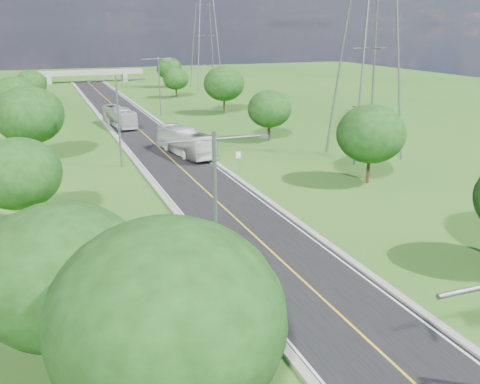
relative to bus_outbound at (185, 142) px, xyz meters
name	(u,v)px	position (x,y,z in m)	size (l,w,h in m)	color
ground	(148,138)	(-2.17, 11.96, -1.65)	(260.00, 260.00, 0.00)	#275919
road	(140,130)	(-2.17, 17.96, -1.62)	(8.00, 150.00, 0.06)	black
curb_left	(111,131)	(-6.42, 17.96, -1.54)	(0.50, 150.00, 0.22)	gray
curb_right	(167,127)	(2.08, 17.96, -1.54)	(0.50, 150.00, 0.22)	gray
speed_limit_sign	(238,159)	(3.03, -10.06, -0.05)	(0.55, 0.09, 2.40)	slate
overpass	(87,73)	(-2.17, 91.96, 0.76)	(30.00, 3.00, 3.20)	gray
streetlight_near_left	(215,207)	(-8.17, -36.04, 4.29)	(5.90, 0.25, 10.00)	slate
streetlight_mid_left	(118,114)	(-8.17, -3.04, 4.29)	(5.90, 0.25, 10.00)	slate
streetlight_far_right	(159,81)	(3.83, 29.96, 4.29)	(5.90, 0.25, 10.00)	slate
power_tower_near	(371,35)	(19.83, -8.04, 12.35)	(9.00, 6.40, 28.00)	slate
power_tower_far	(205,29)	(23.83, 66.96, 12.35)	(9.00, 6.40, 28.00)	slate
tree_la	(63,275)	(-16.17, -40.04, 3.61)	(7.14, 7.14, 8.30)	black
tree_lb	(18,174)	(-18.17, -20.04, 2.99)	(6.30, 6.30, 7.33)	black
tree_lc	(29,115)	(-17.17, 1.96, 3.92)	(7.56, 7.56, 8.79)	black
tree_ld	(14,96)	(-19.17, 25.96, 3.30)	(6.72, 6.72, 7.82)	black
tree_le	(31,83)	(-16.67, 49.96, 2.68)	(5.88, 5.88, 6.84)	black
tree_lf	(167,319)	(-13.17, -46.04, 4.23)	(7.98, 7.98, 9.28)	black
tree_rb	(371,134)	(13.83, -18.04, 3.30)	(6.72, 6.72, 7.82)	black
tree_rc	(269,109)	(12.83, 3.96, 2.68)	(5.88, 5.88, 6.84)	black
tree_rd	(224,84)	(14.83, 27.96, 3.61)	(7.14, 7.14, 8.30)	black
tree_re	(176,79)	(12.33, 51.96, 2.37)	(5.46, 5.46, 6.35)	black
tree_rf	(169,68)	(15.83, 71.96, 2.99)	(6.30, 6.30, 7.33)	black
bus_outbound	(185,142)	(0.00, 0.00, 0.00)	(2.68, 11.44, 3.19)	white
bus_inbound	(119,117)	(-4.46, 21.88, -0.12)	(2.47, 10.56, 2.94)	silver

